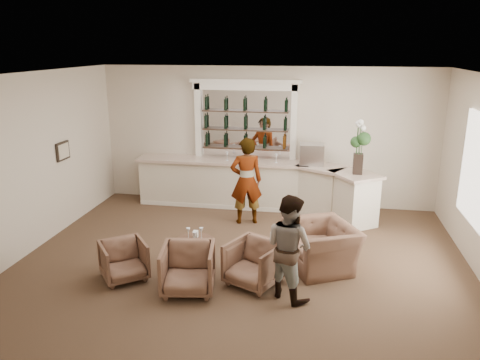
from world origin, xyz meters
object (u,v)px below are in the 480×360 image
(guest, at_px, (289,247))
(armchair_left, at_px, (124,261))
(cocktail_table, at_px, (195,254))
(armchair_far, at_px, (321,246))
(armchair_right, at_px, (254,263))
(flower_vase, at_px, (359,144))
(bar_counter, at_px, (256,185))
(armchair_center, at_px, (188,269))
(espresso_machine, at_px, (311,154))
(sommelier, at_px, (246,181))

(guest, bearing_deg, armchair_left, 35.90)
(cocktail_table, distance_m, armchair_far, 2.21)
(armchair_right, bearing_deg, armchair_left, -149.10)
(cocktail_table, bearing_deg, flower_vase, 42.02)
(bar_counter, bearing_deg, armchair_left, -113.36)
(armchair_center, bearing_deg, armchair_far, 21.09)
(flower_vase, bearing_deg, cocktail_table, -137.98)
(bar_counter, relative_size, armchair_right, 7.18)
(armchair_right, bearing_deg, espresso_machine, 103.74)
(armchair_right, relative_size, espresso_machine, 1.49)
(bar_counter, bearing_deg, cocktail_table, -100.87)
(sommelier, distance_m, armchair_center, 3.18)
(armchair_left, xyz_separation_m, espresso_machine, (2.92, 3.87, 1.05))
(armchair_left, bearing_deg, espresso_machine, 15.10)
(armchair_left, distance_m, armchair_far, 3.37)
(cocktail_table, xyz_separation_m, espresso_machine, (1.88, 3.24, 1.13))
(bar_counter, distance_m, cocktail_table, 3.30)
(sommelier, relative_size, armchair_right, 2.38)
(armchair_right, distance_m, armchair_far, 1.34)
(sommelier, bearing_deg, armchair_far, 114.09)
(flower_vase, bearing_deg, sommelier, -172.45)
(armchair_left, height_order, armchair_far, armchair_far)
(bar_counter, bearing_deg, guest, -74.90)
(armchair_left, bearing_deg, flower_vase, 1.54)
(sommelier, height_order, armchair_far, sommelier)
(cocktail_table, relative_size, espresso_machine, 1.31)
(bar_counter, height_order, armchair_right, bar_counter)
(bar_counter, xyz_separation_m, armchair_left, (-1.66, -3.85, -0.25))
(guest, height_order, flower_vase, flower_vase)
(sommelier, height_order, guest, sommelier)
(espresso_machine, relative_size, flower_vase, 0.47)
(cocktail_table, bearing_deg, armchair_left, -149.06)
(armchair_right, distance_m, espresso_machine, 3.89)
(guest, relative_size, armchair_right, 2.07)
(cocktail_table, bearing_deg, guest, -22.90)
(cocktail_table, relative_size, guest, 0.43)
(bar_counter, relative_size, armchair_center, 6.88)
(armchair_center, height_order, espresso_machine, espresso_machine)
(armchair_far, xyz_separation_m, espresso_machine, (-0.29, 2.86, 0.98))
(flower_vase, bearing_deg, armchair_far, -107.49)
(bar_counter, relative_size, armchair_far, 4.75)
(cocktail_table, distance_m, guest, 1.91)
(cocktail_table, bearing_deg, bar_counter, 79.13)
(bar_counter, height_order, flower_vase, flower_vase)
(guest, xyz_separation_m, armchair_center, (-1.57, -0.12, -0.45))
(armchair_center, distance_m, espresso_machine, 4.55)
(guest, bearing_deg, cocktail_table, 14.76)
(sommelier, bearing_deg, espresso_machine, -160.91)
(bar_counter, height_order, cocktail_table, bar_counter)
(cocktail_table, height_order, flower_vase, flower_vase)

